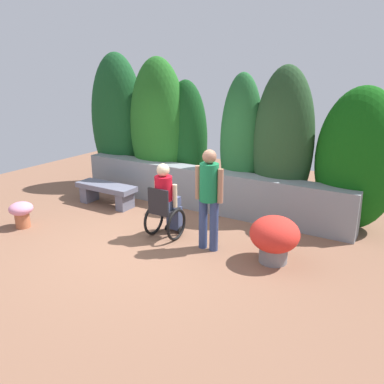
% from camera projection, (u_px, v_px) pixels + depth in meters
% --- Properties ---
extents(ground_plane, '(12.69, 12.69, 0.00)m').
position_uv_depth(ground_plane, '(150.00, 242.00, 6.60)').
color(ground_plane, brown).
extents(stone_retaining_wall, '(6.03, 0.44, 0.87)m').
position_uv_depth(stone_retaining_wall, '(205.00, 189.00, 8.03)').
color(stone_retaining_wall, gray).
rests_on(stone_retaining_wall, ground).
extents(hedge_backdrop, '(7.04, 1.10, 3.22)m').
position_uv_depth(hedge_backdrop, '(207.00, 136.00, 8.25)').
color(hedge_backdrop, '#184C22').
rests_on(hedge_backdrop, ground).
extents(stone_bench, '(1.39, 0.46, 0.47)m').
position_uv_depth(stone_bench, '(106.00, 191.00, 8.31)').
color(stone_bench, slate).
rests_on(stone_bench, ground).
extents(person_in_wheelchair, '(0.53, 0.66, 1.33)m').
position_uv_depth(person_in_wheelchair, '(166.00, 203.00, 6.64)').
color(person_in_wheelchair, black).
rests_on(person_in_wheelchair, ground).
extents(person_standing_companion, '(0.49, 0.30, 1.66)m').
position_uv_depth(person_standing_companion, '(209.00, 194.00, 6.06)').
color(person_standing_companion, navy).
rests_on(person_standing_companion, ground).
extents(flower_pot_purple_near, '(0.43, 0.43, 0.49)m').
position_uv_depth(flower_pot_purple_near, '(21.00, 212.00, 7.12)').
color(flower_pot_purple_near, '#B46240').
rests_on(flower_pot_purple_near, ground).
extents(flower_pot_terracotta_by_wall, '(0.75, 0.75, 0.73)m').
position_uv_depth(flower_pot_terracotta_by_wall, '(274.00, 237.00, 5.80)').
color(flower_pot_terracotta_by_wall, slate).
rests_on(flower_pot_terracotta_by_wall, ground).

